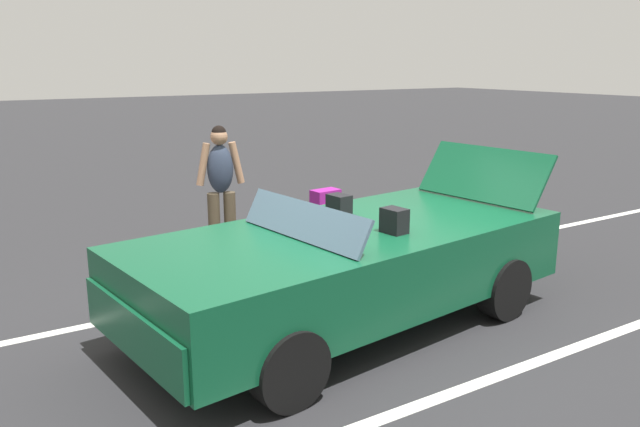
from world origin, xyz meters
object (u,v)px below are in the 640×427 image
suitcase_large_black (278,232)px  traveler_person (221,184)px  convertible_car (332,269)px  suitcase_small_carryon (368,239)px  suitcase_medium_bright (326,211)px  duffel_bag (301,233)px

suitcase_large_black → traveler_person: (0.49, -0.56, 0.56)m
convertible_car → traveler_person: size_ratio=2.66×
convertible_car → suitcase_small_carryon: (-1.57, -1.58, -0.34)m
traveler_person → suitcase_large_black: bearing=54.3°
convertible_car → suitcase_large_black: size_ratio=5.94×
suitcase_medium_bright → traveler_person: size_ratio=0.38×
duffel_bag → traveler_person: size_ratio=0.43×
suitcase_small_carryon → traveler_person: 1.95m
traveler_person → duffel_bag: bearing=100.0°
convertible_car → suitcase_large_black: (-0.55, -2.07, -0.22)m
suitcase_large_black → suitcase_medium_bright: suitcase_large_black is taller
suitcase_small_carryon → suitcase_medium_bright: bearing=-76.1°
duffel_bag → traveler_person: 1.35m
suitcase_large_black → duffel_bag: (-0.62, -0.50, -0.21)m
duffel_bag → traveler_person: traveler_person is taller
convertible_car → suitcase_small_carryon: convertible_car is taller
suitcase_large_black → traveler_person: traveler_person is taller
convertible_car → duffel_bag: bearing=-121.8°
convertible_car → duffel_bag: convertible_car is taller
suitcase_medium_bright → suitcase_large_black: bearing=-61.1°
convertible_car → traveler_person: traveler_person is taller
traveler_person → suitcase_medium_bright: bearing=113.0°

